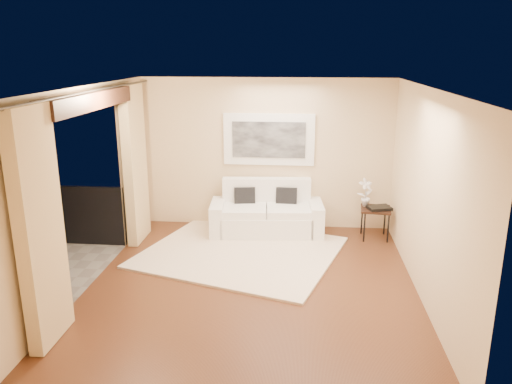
# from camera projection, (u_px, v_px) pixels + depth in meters

# --- Properties ---
(floor) EXTENTS (5.00, 5.00, 0.00)m
(floor) POSITION_uv_depth(u_px,v_px,m) (252.00, 285.00, 6.95)
(floor) COLOR #59301A
(floor) RESTS_ON ground
(room_shell) EXTENTS (5.00, 6.40, 5.00)m
(room_shell) POSITION_uv_depth(u_px,v_px,m) (88.00, 101.00, 6.46)
(room_shell) COLOR white
(room_shell) RESTS_ON ground
(balcony) EXTENTS (1.81, 2.60, 1.17)m
(balcony) POSITION_uv_depth(u_px,v_px,m) (25.00, 264.00, 7.21)
(balcony) COLOR #605B56
(balcony) RESTS_ON ground
(curtains) EXTENTS (0.16, 4.80, 2.64)m
(curtains) POSITION_uv_depth(u_px,v_px,m) (98.00, 189.00, 6.78)
(curtains) COLOR #DEC188
(curtains) RESTS_ON ground
(artwork) EXTENTS (1.62, 0.07, 0.92)m
(artwork) POSITION_uv_depth(u_px,v_px,m) (269.00, 140.00, 8.87)
(artwork) COLOR white
(artwork) RESTS_ON room_shell
(rug) EXTENTS (3.54, 3.29, 0.04)m
(rug) POSITION_uv_depth(u_px,v_px,m) (241.00, 252.00, 8.03)
(rug) COLOR #FBE6CA
(rug) RESTS_ON floor
(sofa) EXTENTS (2.02, 0.99, 0.94)m
(sofa) POSITION_uv_depth(u_px,v_px,m) (267.00, 215.00, 8.86)
(sofa) COLOR white
(sofa) RESTS_ON floor
(side_table) EXTENTS (0.55, 0.55, 0.54)m
(side_table) POSITION_uv_depth(u_px,v_px,m) (376.00, 211.00, 8.56)
(side_table) COLOR black
(side_table) RESTS_ON floor
(tray) EXTENTS (0.44, 0.37, 0.05)m
(tray) POSITION_uv_depth(u_px,v_px,m) (379.00, 208.00, 8.48)
(tray) COLOR black
(tray) RESTS_ON side_table
(orchid) EXTENTS (0.31, 0.27, 0.49)m
(orchid) POSITION_uv_depth(u_px,v_px,m) (366.00, 192.00, 8.59)
(orchid) COLOR white
(orchid) RESTS_ON side_table
(balcony_chair_far) EXTENTS (0.51, 0.52, 1.08)m
(balcony_chair_far) POSITION_uv_depth(u_px,v_px,m) (5.00, 230.00, 7.27)
(balcony_chair_far) COLOR black
(balcony_chair_far) RESTS_ON balcony
(balcony_chair_near) EXTENTS (0.58, 0.58, 1.08)m
(balcony_chair_near) POSITION_uv_depth(u_px,v_px,m) (21.00, 259.00, 6.25)
(balcony_chair_near) COLOR black
(balcony_chair_near) RESTS_ON balcony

